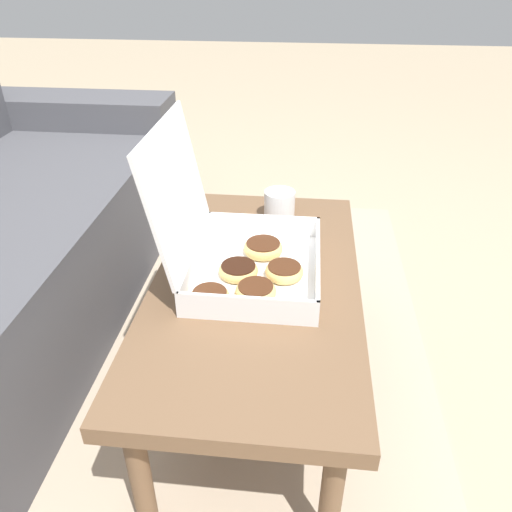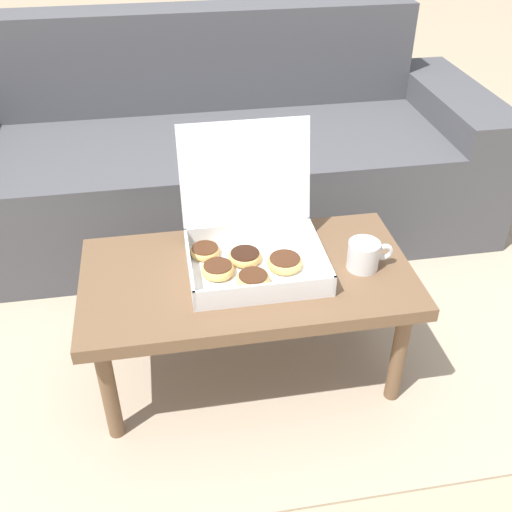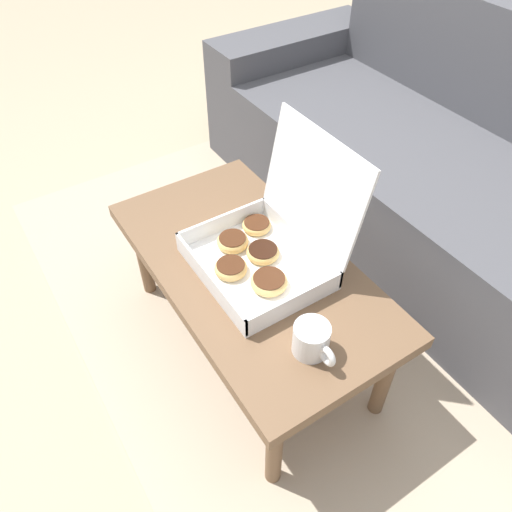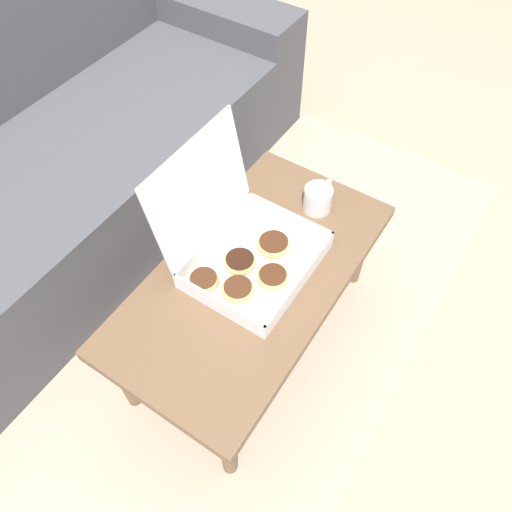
# 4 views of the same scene
# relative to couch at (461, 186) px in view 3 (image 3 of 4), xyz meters

# --- Properties ---
(ground_plane) EXTENTS (12.00, 12.00, 0.00)m
(ground_plane) POSITION_rel_couch_xyz_m (0.00, -0.81, -0.29)
(ground_plane) COLOR tan
(area_rug) EXTENTS (2.38, 1.84, 0.01)m
(area_rug) POSITION_rel_couch_xyz_m (0.00, -0.51, -0.29)
(area_rug) COLOR tan
(area_rug) RESTS_ON ground_plane
(couch) EXTENTS (2.26, 0.83, 0.84)m
(couch) POSITION_rel_couch_xyz_m (0.00, 0.00, 0.00)
(couch) COLOR #4C4C51
(couch) RESTS_ON ground_plane
(coffee_table) EXTENTS (0.94, 0.50, 0.39)m
(coffee_table) POSITION_rel_couch_xyz_m (0.00, -0.93, 0.06)
(coffee_table) COLOR brown
(coffee_table) RESTS_ON ground_plane
(pastry_box) EXTENTS (0.38, 0.37, 0.37)m
(pastry_box) POSITION_rel_couch_xyz_m (0.01, -0.88, 0.16)
(pastry_box) COLOR white
(pastry_box) RESTS_ON coffee_table
(coffee_mug) EXTENTS (0.13, 0.09, 0.08)m
(coffee_mug) POSITION_rel_couch_xyz_m (0.33, -0.96, 0.14)
(coffee_mug) COLOR white
(coffee_mug) RESTS_ON coffee_table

